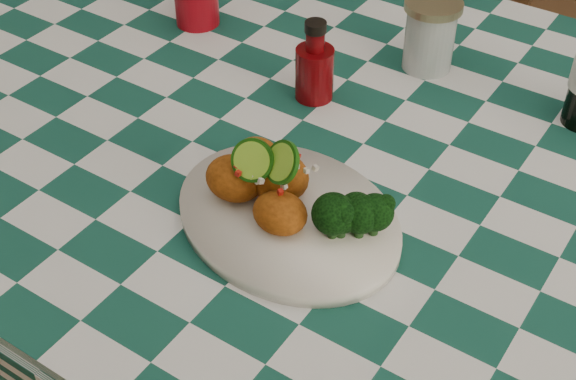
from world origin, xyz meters
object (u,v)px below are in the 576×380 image
Objects in this scene: fried_chicken_pile at (274,178)px; wooden_chair_left at (404,57)px; plate at (288,218)px; ketchup_bottle at (315,61)px; mason_jar at (430,35)px; dining_table at (349,323)px.

fried_chicken_pile is 0.15× the size of wooden_chair_left.
plate is 0.29m from ketchup_bottle.
plate is 2.73× the size of mason_jar.
wooden_chair_left is at bearing 118.11° from mason_jar.
plate reaches higher than dining_table.
fried_chicken_pile is at bearing 180.00° from plate.
fried_chicken_pile is 0.43m from mason_jar.
ketchup_bottle is at bearing 111.69° from fried_chicken_pile.
ketchup_bottle reaches higher than fried_chicken_pile.
plate is 0.43m from mason_jar.
plate is at bearing -89.50° from dining_table.
dining_table is at bearing 90.50° from plate.
fried_chicken_pile reaches higher than dining_table.
wooden_chair_left is (-0.14, 0.63, -0.36)m from ketchup_bottle.
mason_jar is (-0.02, 0.23, 0.45)m from dining_table.
dining_table is 0.75m from wooden_chair_left.
mason_jar is (-0.02, 0.43, 0.05)m from plate.
plate is at bearing -64.35° from ketchup_bottle.
fried_chicken_pile is at bearing -95.70° from dining_table.
ketchup_bottle is 0.20m from mason_jar.
dining_table is at bearing 84.30° from fried_chicken_pile.
ketchup_bottle reaches higher than mason_jar.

